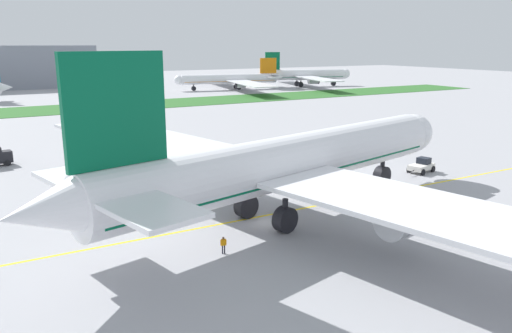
# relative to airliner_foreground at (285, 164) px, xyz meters

# --- Properties ---
(ground_plane) EXTENTS (600.00, 600.00, 0.00)m
(ground_plane) POSITION_rel_airliner_foreground_xyz_m (-2.33, -0.35, -6.17)
(ground_plane) COLOR #9E9EA3
(ground_plane) RESTS_ON ground
(apron_taxi_line) EXTENTS (280.00, 0.36, 0.01)m
(apron_taxi_line) POSITION_rel_airliner_foreground_xyz_m (-2.33, 1.68, -6.16)
(apron_taxi_line) COLOR yellow
(apron_taxi_line) RESTS_ON ground
(grass_median_strip) EXTENTS (320.00, 24.00, 0.10)m
(grass_median_strip) POSITION_rel_airliner_foreground_xyz_m (-2.33, 110.73, -6.12)
(grass_median_strip) COLOR #2D6628
(grass_median_strip) RESTS_ON ground
(airliner_foreground) EXTENTS (56.71, 91.66, 18.15)m
(airliner_foreground) POSITION_rel_airliner_foreground_xyz_m (0.00, 0.00, 0.00)
(airliner_foreground) COLOR white
(airliner_foreground) RESTS_ON ground
(pushback_tug) EXTENTS (6.13, 3.43, 2.13)m
(pushback_tug) POSITION_rel_airliner_foreground_xyz_m (28.84, 7.01, -5.19)
(pushback_tug) COLOR white
(pushback_tug) RESTS_ON ground
(ground_crew_wingwalker_port) EXTENTS (0.52, 0.44, 1.69)m
(ground_crew_wingwalker_port) POSITION_rel_airliner_foreground_xyz_m (-7.08, 4.88, -5.14)
(ground_crew_wingwalker_port) COLOR black
(ground_crew_wingwalker_port) RESTS_ON ground
(ground_crew_marshaller_front) EXTENTS (0.56, 0.34, 1.63)m
(ground_crew_marshaller_front) POSITION_rel_airliner_foreground_xyz_m (-10.01, -5.40, -5.17)
(ground_crew_marshaller_front) COLOR black
(ground_crew_marshaller_front) RESTS_ON ground
(parked_airliner_far_right) EXTENTS (47.26, 77.60, 12.82)m
(parked_airliner_far_right) POSITION_rel_airliner_foreground_xyz_m (66.29, 144.57, -1.81)
(parked_airliner_far_right) COLOR white
(parked_airliner_far_right) RESTS_ON ground
(parked_airliner_far_outer) EXTENTS (44.27, 70.75, 15.17)m
(parked_airliner_far_outer) POSITION_rel_airliner_foreground_xyz_m (101.25, 142.66, -1.02)
(parked_airliner_far_outer) COLOR white
(parked_airliner_far_outer) RESTS_ON ground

